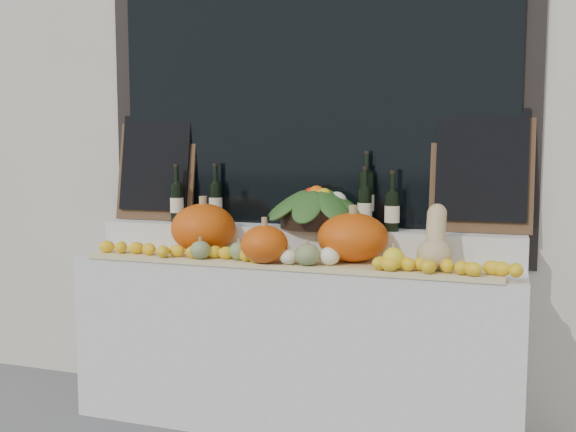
{
  "coord_description": "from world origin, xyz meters",
  "views": [
    {
      "loc": [
        1.03,
        -1.6,
        1.45
      ],
      "look_at": [
        0.0,
        1.45,
        1.12
      ],
      "focal_mm": 40.0,
      "sensor_mm": 36.0,
      "label": 1
    }
  ],
  "objects_px": {
    "pumpkin_right": "(353,237)",
    "produce_bowl": "(317,207)",
    "butternut_squash": "(435,243)",
    "pumpkin_left": "(203,228)",
    "wine_bottle_tall": "(366,200)"
  },
  "relations": [
    {
      "from": "pumpkin_right",
      "to": "wine_bottle_tall",
      "type": "height_order",
      "value": "wine_bottle_tall"
    },
    {
      "from": "pumpkin_right",
      "to": "wine_bottle_tall",
      "type": "bearing_deg",
      "value": 87.21
    },
    {
      "from": "butternut_squash",
      "to": "pumpkin_left",
      "type": "bearing_deg",
      "value": 175.89
    },
    {
      "from": "pumpkin_left",
      "to": "wine_bottle_tall",
      "type": "height_order",
      "value": "wine_bottle_tall"
    },
    {
      "from": "pumpkin_right",
      "to": "butternut_squash",
      "type": "xyz_separation_m",
      "value": [
        0.4,
        -0.08,
        0.0
      ]
    },
    {
      "from": "butternut_squash",
      "to": "produce_bowl",
      "type": "xyz_separation_m",
      "value": [
        -0.65,
        0.28,
        0.13
      ]
    },
    {
      "from": "pumpkin_right",
      "to": "produce_bowl",
      "type": "xyz_separation_m",
      "value": [
        -0.24,
        0.2,
        0.13
      ]
    },
    {
      "from": "pumpkin_left",
      "to": "pumpkin_right",
      "type": "bearing_deg",
      "value": -0.75
    },
    {
      "from": "pumpkin_right",
      "to": "butternut_squash",
      "type": "distance_m",
      "value": 0.41
    },
    {
      "from": "butternut_squash",
      "to": "wine_bottle_tall",
      "type": "height_order",
      "value": "wine_bottle_tall"
    },
    {
      "from": "butternut_squash",
      "to": "produce_bowl",
      "type": "relative_size",
      "value": 0.51
    },
    {
      "from": "butternut_squash",
      "to": "produce_bowl",
      "type": "distance_m",
      "value": 0.72
    },
    {
      "from": "pumpkin_right",
      "to": "butternut_squash",
      "type": "height_order",
      "value": "butternut_squash"
    },
    {
      "from": "pumpkin_right",
      "to": "produce_bowl",
      "type": "height_order",
      "value": "produce_bowl"
    },
    {
      "from": "pumpkin_right",
      "to": "pumpkin_left",
      "type": "bearing_deg",
      "value": 179.25
    }
  ]
}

